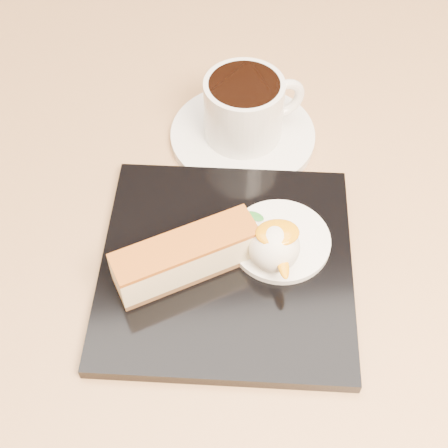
{
  "coord_description": "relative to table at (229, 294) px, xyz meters",
  "views": [
    {
      "loc": [
        -0.05,
        -0.37,
        1.19
      ],
      "look_at": [
        -0.01,
        -0.05,
        0.76
      ],
      "focal_mm": 50.0,
      "sensor_mm": 36.0,
      "label": 1
    }
  ],
  "objects": [
    {
      "name": "ice_cream_scoop",
      "position": [
        0.03,
        -0.07,
        0.19
      ],
      "size": [
        0.04,
        0.04,
        0.04
      ],
      "primitive_type": "sphere",
      "color": "white",
      "rests_on": "cream_smear"
    },
    {
      "name": "mint_sprig",
      "position": [
        0.01,
        -0.03,
        0.17
      ],
      "size": [
        0.04,
        0.03,
        0.0
      ],
      "color": "#2A7E29",
      "rests_on": "cream_smear"
    },
    {
      "name": "ground",
      "position": [
        0.0,
        0.0,
        -0.56
      ],
      "size": [
        5.0,
        5.0,
        0.0
      ],
      "primitive_type": "plane",
      "color": "brown",
      "rests_on": "ground"
    },
    {
      "name": "saucer",
      "position": [
        0.02,
        0.09,
        0.16
      ],
      "size": [
        0.15,
        0.15,
        0.01
      ],
      "primitive_type": "cylinder",
      "color": "white",
      "rests_on": "table"
    },
    {
      "name": "table",
      "position": [
        0.0,
        0.0,
        0.0
      ],
      "size": [
        0.8,
        0.8,
        0.72
      ],
      "color": "black",
      "rests_on": "ground"
    },
    {
      "name": "dessert_plate",
      "position": [
        -0.01,
        -0.07,
        0.16
      ],
      "size": [
        0.25,
        0.25,
        0.01
      ],
      "primitive_type": "cube",
      "rotation": [
        0.0,
        0.0,
        -0.17
      ],
      "color": "black",
      "rests_on": "table"
    },
    {
      "name": "mango_sauce",
      "position": [
        0.03,
        -0.07,
        0.21
      ],
      "size": [
        0.04,
        0.03,
        0.01
      ],
      "primitive_type": "ellipsoid",
      "color": "orange",
      "rests_on": "ice_cream_scoop"
    },
    {
      "name": "cheesecake",
      "position": [
        -0.05,
        -0.07,
        0.19
      ],
      "size": [
        0.13,
        0.07,
        0.04
      ],
      "rotation": [
        0.0,
        0.0,
        0.33
      ],
      "color": "brown",
      "rests_on": "dessert_plate"
    },
    {
      "name": "coffee_cup",
      "position": [
        0.03,
        0.09,
        0.2
      ],
      "size": [
        0.11,
        0.08,
        0.06
      ],
      "rotation": [
        0.0,
        0.0,
        0.25
      ],
      "color": "white",
      "rests_on": "saucer"
    },
    {
      "name": "cream_smear",
      "position": [
        0.04,
        -0.05,
        0.17
      ],
      "size": [
        0.09,
        0.09,
        0.01
      ],
      "primitive_type": "cylinder",
      "color": "white",
      "rests_on": "dessert_plate"
    }
  ]
}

